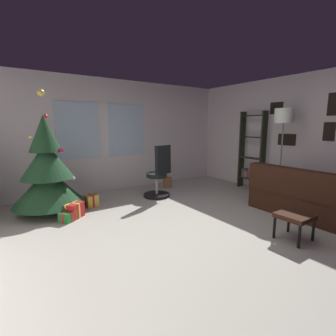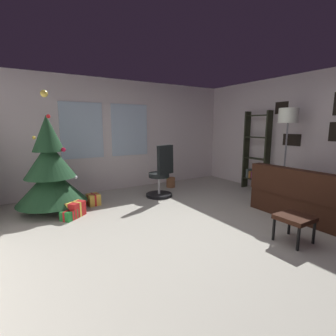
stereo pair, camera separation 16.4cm
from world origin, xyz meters
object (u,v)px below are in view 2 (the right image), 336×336
object	(u,v)px
gift_box_gold	(93,200)
potted_plant	(168,178)
holiday_tree	(50,172)
bookshelf	(256,156)
footstool	(294,220)
gift_box_red	(73,209)
gift_box_green	(69,215)
floor_lamp	(288,122)
couch	(331,204)
office_chair	(161,177)

from	to	relation	value
gift_box_gold	potted_plant	xyz separation A→B (m)	(1.96, 0.42, 0.13)
holiday_tree	bookshelf	world-z (taller)	holiday_tree
footstool	gift_box_red	bearing A→B (deg)	131.91
bookshelf	gift_box_green	bearing A→B (deg)	176.12
bookshelf	floor_lamp	bearing A→B (deg)	-107.10
gift_box_red	footstool	bearing A→B (deg)	-48.09
floor_lamp	footstool	bearing A→B (deg)	-141.97
holiday_tree	gift_box_green	bearing A→B (deg)	-75.60
floor_lamp	potted_plant	bearing A→B (deg)	122.08
gift_box_gold	couch	bearing A→B (deg)	-43.36
holiday_tree	gift_box_red	distance (m)	0.78
holiday_tree	floor_lamp	xyz separation A→B (m)	(4.02, -1.80, 0.86)
couch	potted_plant	size ratio (longest dim) A/B	3.91
holiday_tree	couch	bearing A→B (deg)	-37.82
couch	potted_plant	xyz separation A→B (m)	(-1.03, 3.24, -0.05)
holiday_tree	gift_box_gold	distance (m)	0.93
office_chair	gift_box_red	bearing A→B (deg)	-174.11
footstool	gift_box_green	xyz separation A→B (m)	(-2.37, 2.37, -0.23)
gift_box_green	potted_plant	world-z (taller)	potted_plant
gift_box_red	gift_box_gold	world-z (taller)	gift_box_red
footstool	bookshelf	world-z (taller)	bookshelf
gift_box_gold	floor_lamp	bearing A→B (deg)	-27.82
holiday_tree	gift_box_red	xyz separation A→B (m)	(0.25, -0.44, -0.59)
gift_box_green	bookshelf	distance (m)	4.23
footstool	floor_lamp	xyz separation A→B (m)	(1.50, 1.18, 1.27)
gift_box_red	gift_box_green	size ratio (longest dim) A/B	1.48
gift_box_gold	floor_lamp	distance (m)	4.03
gift_box_red	potted_plant	size ratio (longest dim) A/B	0.79
footstool	potted_plant	distance (m)	3.35
gift_box_red	gift_box_green	bearing A→B (deg)	-122.24
gift_box_red	floor_lamp	size ratio (longest dim) A/B	0.23
footstool	gift_box_gold	size ratio (longest dim) A/B	1.61
gift_box_gold	holiday_tree	bearing A→B (deg)	176.29
couch	gift_box_gold	xyz separation A→B (m)	(-2.99, 2.82, -0.18)
gift_box_gold	office_chair	distance (m)	1.44
holiday_tree	bookshelf	size ratio (longest dim) A/B	1.14
couch	gift_box_green	world-z (taller)	couch
couch	office_chair	world-z (taller)	office_chair
gift_box_red	bookshelf	bearing A→B (deg)	-6.16
bookshelf	floor_lamp	xyz separation A→B (m)	(-0.28, -0.92, 0.76)
office_chair	floor_lamp	distance (m)	2.72
footstool	floor_lamp	size ratio (longest dim) A/B	0.22
couch	office_chair	bearing A→B (deg)	121.52
footstool	gift_box_green	distance (m)	3.36
gift_box_gold	floor_lamp	size ratio (longest dim) A/B	0.14
gift_box_red	floor_lamp	world-z (taller)	floor_lamp
holiday_tree	potted_plant	xyz separation A→B (m)	(2.66, 0.37, -0.48)
gift_box_red	gift_box_gold	size ratio (longest dim) A/B	1.69
couch	footstool	bearing A→B (deg)	-174.77
gift_box_green	holiday_tree	bearing A→B (deg)	104.40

